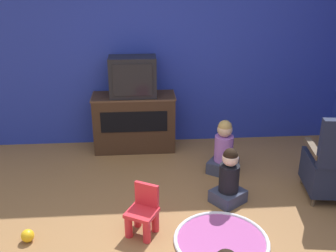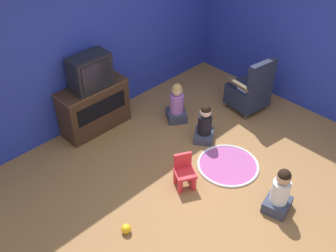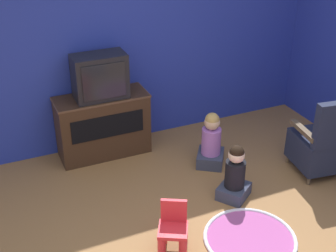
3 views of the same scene
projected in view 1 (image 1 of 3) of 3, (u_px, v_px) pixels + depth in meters
ground_plane at (180, 250)px, 3.51m from camera, size 30.00×30.00×0.00m
wall_back at (147, 40)px, 5.20m from camera, size 5.59×0.12×2.88m
tv_cabinet at (134, 121)px, 5.31m from camera, size 1.10×0.44×0.77m
television at (133, 77)px, 5.04m from camera, size 0.60×0.34×0.52m
black_armchair at (335, 167)px, 4.17m from camera, size 0.63×0.63×0.98m
yellow_kid_chair at (143, 214)px, 3.67m from camera, size 0.35×0.35×0.48m
play_mat at (221, 240)px, 3.62m from camera, size 0.89×0.89×0.04m
child_watching_left at (229, 180)px, 4.12m from camera, size 0.43×0.42×0.63m
child_watching_right at (224, 150)px, 4.74m from camera, size 0.44×0.45×0.67m
toy_ball at (28, 236)px, 3.60m from camera, size 0.12×0.12×0.12m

